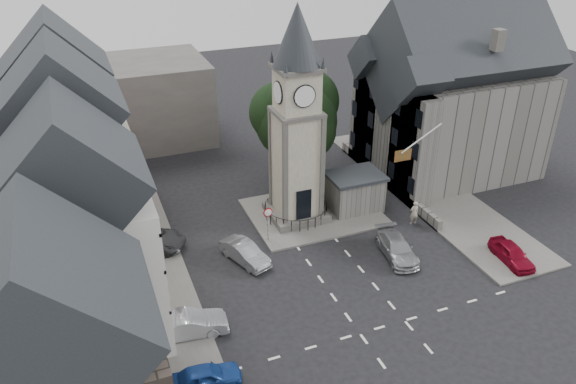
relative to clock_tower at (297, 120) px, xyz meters
name	(u,v)px	position (x,y,z in m)	size (l,w,h in m)	color
ground	(341,274)	(0.00, -7.99, -8.12)	(120.00, 120.00, 0.00)	black
pavement_west	(138,264)	(-12.50, -1.99, -8.05)	(6.00, 30.00, 0.14)	#595651
pavement_east	(426,189)	(12.00, 0.01, -8.05)	(6.00, 26.00, 0.14)	#595651
central_island	(313,212)	(1.50, 0.01, -8.04)	(10.00, 8.00, 0.16)	#595651
road_markings	(382,327)	(0.00, -13.49, -8.12)	(20.00, 8.00, 0.01)	silver
clock_tower	(297,120)	(0.00, 0.00, 0.00)	(4.86, 4.86, 16.25)	#4C4944
stone_shelter	(354,191)	(4.80, -0.49, -6.57)	(4.30, 3.30, 3.08)	#5A5953
town_tree	(296,109)	(2.00, 5.01, -1.15)	(7.20, 7.20, 10.80)	black
warning_sign_post	(268,218)	(-3.20, -2.56, -6.09)	(0.70, 0.19, 2.85)	black
terrace_pink	(67,130)	(-15.50, 8.01, -1.54)	(8.10, 7.60, 12.80)	pink
terrace_cream	(72,174)	(-15.50, 0.01, -1.54)	(8.10, 7.60, 12.80)	#EDE4C6
terrace_tudor	(82,245)	(-15.50, -7.99, -1.93)	(8.10, 7.60, 12.00)	silver
backdrop_west	(104,106)	(-12.00, 20.01, -4.12)	(20.00, 10.00, 8.00)	#4C4944
east_building	(450,104)	(15.59, 3.01, -1.86)	(14.40, 11.40, 12.60)	#5A5953
east_boundary_wall	(386,181)	(9.20, 2.01, -7.67)	(0.40, 16.00, 0.90)	#5A5953
flagpole	(421,138)	(8.00, -3.99, -1.12)	(3.68, 0.10, 2.74)	white
car_west_blue	(206,377)	(-10.73, -13.99, -7.49)	(1.49, 3.71, 1.26)	#1A4092
car_west_silver	(188,324)	(-10.70, -9.92, -7.38)	(1.56, 4.47, 1.47)	#A1A4A9
car_west_grey	(147,238)	(-11.50, 0.01, -7.34)	(2.58, 5.59, 1.55)	#313134
car_island_silver	(245,253)	(-5.50, -4.20, -7.44)	(1.45, 4.15, 1.37)	gray
car_island_east	(397,248)	(4.53, -7.49, -7.44)	(1.90, 4.67, 1.36)	#97999E
car_east_red	(512,254)	(11.50, -10.99, -7.46)	(1.56, 3.87, 1.32)	maroon
pedestrian	(414,213)	(8.00, -4.23, -7.16)	(0.70, 0.46, 1.92)	#B1A892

